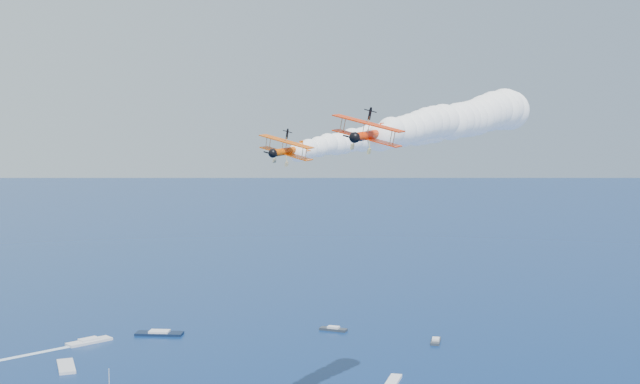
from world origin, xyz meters
TOP-DOWN VIEW (x-y plane):
  - biplane_lead at (7.70, 38.47)m, footprint 11.20×12.56m
  - biplane_trail at (-4.63, 1.11)m, footprint 9.85×10.84m
  - smoke_trail_lead at (32.03, 48.72)m, footprint 54.92×41.62m
  - smoke_trail_trail at (18.80, 13.28)m, footprint 55.16×46.66m
  - spectator_boats at (-5.60, 122.13)m, footprint 211.12×163.38m

SIDE VIEW (x-z plane):
  - spectator_boats at x=-5.60m, z-range 0.00..0.70m
  - biplane_lead at x=7.70m, z-range 51.27..59.17m
  - smoke_trail_lead at x=32.03m, z-range 52.12..62.28m
  - biplane_trail at x=-4.63m, z-range 54.40..61.15m
  - smoke_trail_trail at x=18.80m, z-range 54.67..64.83m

